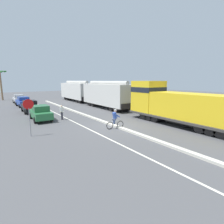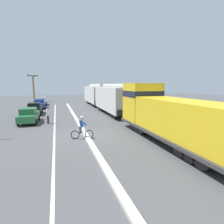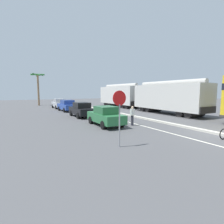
# 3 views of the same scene
# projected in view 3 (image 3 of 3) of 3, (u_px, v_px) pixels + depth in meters

# --- Properties ---
(ground_plane) EXTENTS (120.00, 120.00, 0.00)m
(ground_plane) POSITION_uv_depth(u_px,v_px,m) (222.00, 135.00, 11.28)
(ground_plane) COLOR #4C4C4F
(median_curb) EXTENTS (0.36, 36.00, 0.16)m
(median_curb) POSITION_uv_depth(u_px,v_px,m) (156.00, 121.00, 16.47)
(median_curb) COLOR beige
(median_curb) RESTS_ON ground
(lane_stripe) EXTENTS (0.14, 36.00, 0.01)m
(lane_stripe) POSITION_uv_depth(u_px,v_px,m) (135.00, 124.00, 15.30)
(lane_stripe) COLOR silver
(lane_stripe) RESTS_ON ground
(hopper_car_lead) EXTENTS (2.90, 10.60, 4.18)m
(hopper_car_lead) POSITION_uv_depth(u_px,v_px,m) (169.00, 97.00, 22.08)
(hopper_car_lead) COLOR beige
(hopper_car_lead) RESTS_ON ground
(hopper_car_middle) EXTENTS (2.90, 10.60, 4.18)m
(hopper_car_middle) POSITION_uv_depth(u_px,v_px,m) (120.00, 96.00, 32.11)
(hopper_car_middle) COLOR silver
(hopper_car_middle) RESTS_ON ground
(parked_car_green) EXTENTS (1.93, 4.25, 1.62)m
(parked_car_green) POSITION_uv_depth(u_px,v_px,m) (106.00, 116.00, 14.54)
(parked_car_green) COLOR #286B3D
(parked_car_green) RESTS_ON ground
(parked_car_black) EXTENTS (1.84, 4.20, 1.62)m
(parked_car_black) POSITION_uv_depth(u_px,v_px,m) (81.00, 110.00, 19.54)
(parked_car_black) COLOR black
(parked_car_black) RESTS_ON ground
(parked_car_blue) EXTENTS (1.98, 4.27, 1.62)m
(parked_car_blue) POSITION_uv_depth(u_px,v_px,m) (67.00, 106.00, 25.10)
(parked_car_blue) COLOR #28479E
(parked_car_blue) RESTS_ON ground
(parked_car_silver) EXTENTS (1.87, 4.22, 1.62)m
(parked_car_silver) POSITION_uv_depth(u_px,v_px,m) (59.00, 103.00, 29.45)
(parked_car_silver) COLOR #B7BABF
(parked_car_silver) RESTS_ON ground
(stop_sign) EXTENTS (0.76, 0.08, 2.88)m
(stop_sign) POSITION_uv_depth(u_px,v_px,m) (119.00, 108.00, 8.74)
(stop_sign) COLOR gray
(stop_sign) RESTS_ON ground
(palm_tree_near) EXTENTS (2.69, 2.77, 6.55)m
(palm_tree_near) POSITION_uv_depth(u_px,v_px,m) (38.00, 81.00, 34.82)
(palm_tree_near) COLOR #846647
(palm_tree_near) RESTS_ON ground
(pedestrian_by_cars) EXTENTS (0.34, 0.22, 1.62)m
(pedestrian_by_cars) POSITION_uv_depth(u_px,v_px,m) (132.00, 115.00, 14.55)
(pedestrian_by_cars) COLOR #33333D
(pedestrian_by_cars) RESTS_ON ground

